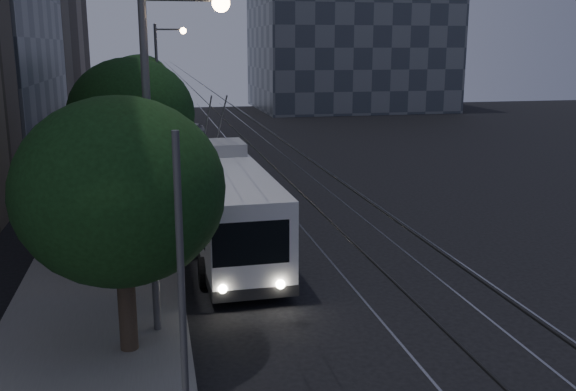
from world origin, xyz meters
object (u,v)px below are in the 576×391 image
(car_white_a, at_px, (189,160))
(car_white_d, at_px, (190,132))
(streetlamp_near, at_px, (164,130))
(car_white_b, at_px, (175,151))
(streetlamp_far, at_px, (163,76))
(trolleybus, at_px, (226,204))
(car_white_c, at_px, (172,139))
(pickup_silver, at_px, (195,170))

(car_white_a, bearing_deg, car_white_d, 67.54)
(car_white_a, height_order, streetlamp_near, streetlamp_near)
(car_white_b, bearing_deg, streetlamp_far, 102.92)
(trolleybus, relative_size, streetlamp_near, 1.38)
(car_white_b, xyz_separation_m, car_white_d, (1.60, 10.06, -0.03))
(trolleybus, bearing_deg, streetlamp_near, -109.04)
(car_white_c, xyz_separation_m, streetlamp_near, (-1.10, -31.93, 4.70))
(streetlamp_near, bearing_deg, pickup_silver, 84.16)
(car_white_a, relative_size, streetlamp_far, 0.47)
(car_white_c, bearing_deg, pickup_silver, -109.14)
(pickup_silver, distance_m, streetlamp_far, 12.23)
(car_white_b, bearing_deg, car_white_d, 85.63)
(streetlamp_far, bearing_deg, car_white_a, -79.71)
(car_white_a, height_order, car_white_b, car_white_b)
(car_white_c, bearing_deg, car_white_b, -112.31)
(trolleybus, relative_size, pickup_silver, 1.87)
(pickup_silver, height_order, car_white_a, pickup_silver)
(trolleybus, xyz_separation_m, streetlamp_near, (-2.28, -7.10, 3.74))
(car_white_a, xyz_separation_m, streetlamp_near, (-1.81, -22.86, 4.72))
(pickup_silver, height_order, car_white_c, pickup_silver)
(streetlamp_near, xyz_separation_m, streetlamp_far, (0.60, 29.50, 0.01))
(car_white_c, bearing_deg, car_white_a, -107.87)
(streetlamp_near, bearing_deg, car_white_b, 87.58)
(car_white_b, relative_size, streetlamp_near, 0.57)
(car_white_d, bearing_deg, streetlamp_far, -89.42)
(car_white_b, height_order, car_white_d, car_white_b)
(pickup_silver, distance_m, car_white_d, 17.91)
(car_white_b, distance_m, streetlamp_far, 5.86)
(pickup_silver, relative_size, car_white_a, 1.58)
(streetlamp_far, bearing_deg, pickup_silver, -83.62)
(trolleybus, distance_m, streetlamp_near, 8.35)
(streetlamp_near, height_order, streetlamp_far, streetlamp_far)
(trolleybus, distance_m, car_white_d, 29.02)
(car_white_c, bearing_deg, streetlamp_near, -114.29)
(trolleybus, height_order, car_white_b, trolleybus)
(trolleybus, xyz_separation_m, car_white_a, (-0.48, 15.76, -0.98))
(car_white_c, height_order, streetlamp_far, streetlamp_far)
(pickup_silver, bearing_deg, car_white_b, 100.26)
(streetlamp_near, bearing_deg, car_white_d, 85.72)
(car_white_a, height_order, car_white_c, car_white_c)
(pickup_silver, distance_m, car_white_b, 7.87)
(car_white_d, xyz_separation_m, streetlamp_near, (-2.70, -36.11, 4.72))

